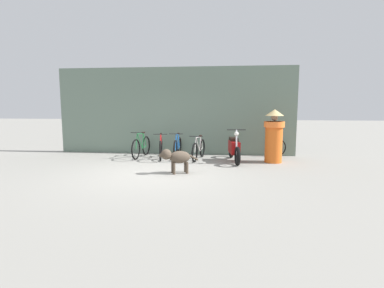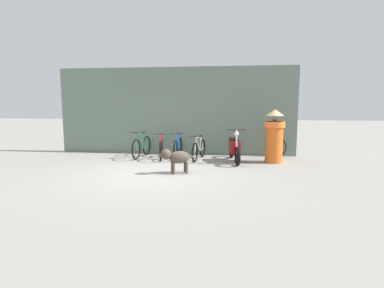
{
  "view_description": "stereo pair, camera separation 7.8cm",
  "coord_description": "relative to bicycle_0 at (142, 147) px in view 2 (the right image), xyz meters",
  "views": [
    {
      "loc": [
        1.97,
        -7.76,
        1.83
      ],
      "look_at": [
        0.92,
        1.25,
        0.65
      ],
      "focal_mm": 28.0,
      "sensor_mm": 36.0,
      "label": 1
    },
    {
      "loc": [
        2.05,
        -7.75,
        1.83
      ],
      "look_at": [
        0.92,
        1.25,
        0.65
      ],
      "focal_mm": 28.0,
      "sensor_mm": 36.0,
      "label": 2
    }
  ],
  "objects": [
    {
      "name": "ground_plane",
      "position": [
        1.02,
        -2.4,
        -0.37
      ],
      "size": [
        60.0,
        60.0,
        0.0
      ],
      "primitive_type": "plane",
      "color": "gray"
    },
    {
      "name": "shop_wall_back",
      "position": [
        1.02,
        0.96,
        1.24
      ],
      "size": [
        8.89,
        0.2,
        3.22
      ],
      "color": "slate",
      "rests_on": "ground"
    },
    {
      "name": "bicycle_0",
      "position": [
        0.0,
        0.0,
        0.0
      ],
      "size": [
        0.46,
        1.66,
        0.91
      ],
      "rotation": [
        0.0,
        0.0,
        -1.67
      ],
      "color": "black",
      "rests_on": "ground"
    },
    {
      "name": "bicycle_1",
      "position": [
        0.74,
        -0.16,
        -0.01
      ],
      "size": [
        0.47,
        1.65,
        0.89
      ],
      "rotation": [
        0.0,
        0.0,
        -1.39
      ],
      "color": "black",
      "rests_on": "ground"
    },
    {
      "name": "bicycle_2",
      "position": [
        1.3,
        0.01,
        -0.01
      ],
      "size": [
        0.46,
        1.66,
        0.89
      ],
      "rotation": [
        0.0,
        0.0,
        -1.55
      ],
      "color": "black",
      "rests_on": "ground"
    },
    {
      "name": "bicycle_3",
      "position": [
        2.05,
        -0.19,
        -0.03
      ],
      "size": [
        0.46,
        1.68,
        0.83
      ],
      "rotation": [
        0.0,
        0.0,
        -1.72
      ],
      "color": "black",
      "rests_on": "ground"
    },
    {
      "name": "motorcycle",
      "position": [
        3.23,
        -0.43,
        0.05
      ],
      "size": [
        0.58,
        1.97,
        1.08
      ],
      "rotation": [
        0.0,
        0.0,
        -1.44
      ],
      "color": "black",
      "rests_on": "ground"
    },
    {
      "name": "stray_dog",
      "position": [
        1.66,
        -2.36,
        0.07
      ],
      "size": [
        1.03,
        0.59,
        0.68
      ],
      "rotation": [
        0.0,
        0.0,
        3.53
      ],
      "color": "#4C3F33",
      "rests_on": "ground"
    },
    {
      "name": "person_in_robes",
      "position": [
        4.48,
        -0.42,
        0.49
      ],
      "size": [
        0.91,
        0.91,
        1.7
      ],
      "rotation": [
        0.0,
        0.0,
        2.35
      ],
      "color": "orange",
      "rests_on": "ground"
    },
    {
      "name": "spare_tire_left",
      "position": [
        4.76,
        0.71,
        -0.04
      ],
      "size": [
        0.67,
        0.09,
        0.67
      ],
      "rotation": [
        0.0,
        0.0,
        -0.08
      ],
      "color": "black",
      "rests_on": "ground"
    }
  ]
}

